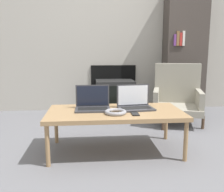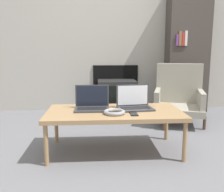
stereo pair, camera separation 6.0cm
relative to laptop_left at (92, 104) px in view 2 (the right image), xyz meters
name	(u,v)px [view 2 (the right image)]	position (x,y,z in m)	size (l,w,h in m)	color
ground_plane	(116,163)	(0.20, -0.32, -0.44)	(14.00, 14.00, 0.00)	slate
wall_back	(106,27)	(0.20, 1.68, 0.85)	(7.00, 0.08, 2.60)	#ADA89E
table	(114,114)	(0.20, -0.07, -0.08)	(1.22, 0.62, 0.39)	#9E7A51
laptop_left	(92,104)	(0.00, 0.00, 0.00)	(0.32, 0.22, 0.22)	#38383D
laptop_right	(134,103)	(0.40, 0.00, 0.00)	(0.34, 0.25, 0.22)	#38383D
headphones	(114,112)	(0.19, -0.19, -0.03)	(0.19, 0.19, 0.03)	gray
phone	(134,114)	(0.36, -0.22, -0.05)	(0.06, 0.12, 0.01)	black
tv	(117,97)	(0.35, 1.41, -0.19)	(0.56, 0.45, 0.49)	black
armchair	(179,96)	(1.11, 0.83, -0.08)	(0.73, 0.72, 0.76)	gray
bookshelf	(187,52)	(1.43, 1.48, 0.47)	(0.61, 0.32, 1.81)	#3F3833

